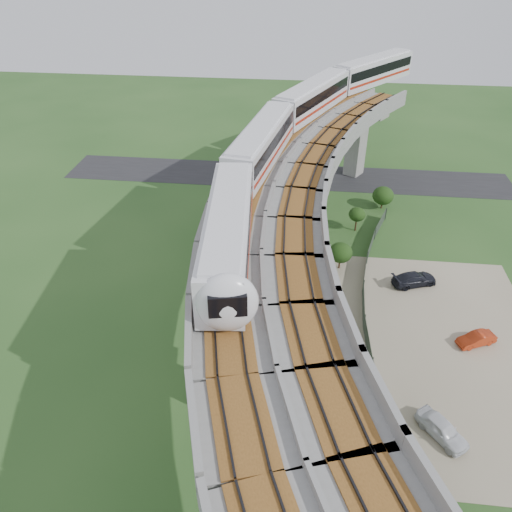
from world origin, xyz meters
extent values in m
plane|color=#264B1E|center=(0.00, 0.00, 0.00)|extent=(160.00, 160.00, 0.00)
cube|color=gray|center=(14.00, -2.00, 0.02)|extent=(18.00, 26.00, 0.04)
cube|color=#232326|center=(0.00, 30.00, 0.01)|extent=(60.00, 8.00, 0.03)
cube|color=#99968E|center=(9.12, 31.80, 4.20)|extent=(2.86, 2.93, 8.40)
cube|color=#99968E|center=(9.12, 31.80, 9.00)|extent=(7.21, 5.74, 1.20)
cube|color=#99968E|center=(0.91, 10.42, 4.20)|extent=(2.35, 2.51, 8.40)
cube|color=#99968E|center=(0.91, 10.42, 9.00)|extent=(7.31, 3.58, 1.20)
cube|color=#99968E|center=(0.91, -10.42, 4.20)|extent=(2.35, 2.51, 8.40)
cube|color=#99968E|center=(0.91, -10.42, 9.00)|extent=(7.31, 3.58, 1.20)
cube|color=gray|center=(6.19, 26.54, 10.00)|extent=(16.42, 20.91, 0.80)
cube|color=gray|center=(2.33, 28.44, 10.90)|extent=(8.66, 17.08, 1.00)
cube|color=gray|center=(10.04, 24.64, 10.90)|extent=(8.66, 17.08, 1.00)
cube|color=brown|center=(4.21, 27.51, 10.46)|extent=(10.68, 18.08, 0.12)
cube|color=black|center=(4.21, 27.51, 10.58)|extent=(9.69, 17.59, 0.12)
cube|color=brown|center=(8.16, 25.56, 10.46)|extent=(10.68, 18.08, 0.12)
cube|color=black|center=(8.16, 25.56, 10.58)|extent=(9.69, 17.59, 0.12)
cube|color=gray|center=(0.70, 9.13, 10.00)|extent=(11.77, 20.03, 0.80)
cube|color=gray|center=(-3.55, 9.78, 10.90)|extent=(3.22, 18.71, 1.00)
cube|color=gray|center=(4.95, 8.47, 10.90)|extent=(3.22, 18.71, 1.00)
cube|color=brown|center=(-1.48, 9.46, 10.46)|extent=(5.44, 19.05, 0.12)
cube|color=black|center=(-1.48, 9.46, 10.58)|extent=(4.35, 18.88, 0.12)
cube|color=brown|center=(2.87, 8.79, 10.46)|extent=(5.44, 19.05, 0.12)
cube|color=black|center=(2.87, 8.79, 10.58)|extent=(4.35, 18.88, 0.12)
cube|color=gray|center=(0.70, -9.13, 10.00)|extent=(11.77, 20.03, 0.80)
cube|color=gray|center=(-3.55, -9.78, 10.90)|extent=(3.22, 18.71, 1.00)
cube|color=gray|center=(4.95, -8.47, 10.90)|extent=(3.22, 18.71, 1.00)
cube|color=brown|center=(-1.48, -9.46, 10.46)|extent=(5.44, 19.05, 0.12)
cube|color=black|center=(-1.48, -9.46, 10.58)|extent=(4.35, 18.88, 0.12)
cube|color=brown|center=(2.87, -8.79, 10.46)|extent=(5.44, 19.05, 0.12)
cube|color=black|center=(2.87, -8.79, 10.58)|extent=(4.35, 18.88, 0.12)
cube|color=silver|center=(-1.94, -5.71, 12.24)|extent=(4.06, 15.18, 3.20)
cube|color=silver|center=(-1.94, -5.71, 13.94)|extent=(3.46, 14.39, 0.22)
cube|color=black|center=(-1.94, -5.71, 12.69)|extent=(4.07, 14.59, 1.15)
cube|color=#AD2411|center=(-1.94, -5.71, 11.49)|extent=(4.07, 14.59, 0.30)
cube|color=black|center=(-1.94, -5.71, 10.78)|extent=(3.06, 12.87, 0.28)
cube|color=silver|center=(-1.42, 9.84, 12.24)|extent=(5.04, 15.24, 3.20)
cube|color=silver|center=(-1.42, 9.84, 13.94)|extent=(4.39, 14.41, 0.22)
cube|color=black|center=(-1.42, 9.84, 12.69)|extent=(5.00, 14.66, 1.15)
cube|color=#AD2411|center=(-1.42, 9.84, 11.49)|extent=(5.00, 14.66, 0.30)
cube|color=black|center=(-1.42, 9.84, 10.78)|extent=(3.89, 12.89, 0.28)
cube|color=silver|center=(2.95, 24.78, 12.24)|extent=(8.45, 14.83, 3.20)
cube|color=silver|center=(2.95, 24.78, 13.94)|extent=(7.66, 13.93, 0.22)
cube|color=black|center=(2.95, 24.78, 12.69)|extent=(8.27, 14.31, 1.15)
cube|color=#AD2411|center=(2.95, 24.78, 11.49)|extent=(8.27, 14.31, 0.30)
cube|color=black|center=(2.95, 24.78, 10.78)|extent=(6.82, 12.45, 0.28)
cube|color=silver|center=(10.88, 38.16, 12.24)|extent=(11.34, 13.50, 3.20)
cube|color=silver|center=(10.88, 38.16, 13.94)|extent=(10.45, 12.58, 0.22)
cube|color=black|center=(10.88, 38.16, 12.69)|extent=(11.01, 13.06, 1.15)
cube|color=#AD2411|center=(10.88, 38.16, 11.49)|extent=(11.01, 13.06, 0.30)
cube|color=black|center=(10.88, 38.16, 10.78)|extent=(9.32, 11.23, 0.28)
ellipsoid|color=silver|center=(-0.85, -12.88, 12.39)|extent=(3.63, 2.47, 3.64)
cylinder|color=#2D382D|center=(12.25, 19.29, 0.75)|extent=(0.08, 0.08, 1.50)
cube|color=#2D382D|center=(11.38, 16.98, 0.75)|extent=(1.69, 4.77, 1.40)
cylinder|color=#2D382D|center=(10.62, 14.63, 0.75)|extent=(0.08, 0.08, 1.50)
cube|color=#2D382D|center=(9.98, 12.24, 0.75)|extent=(1.23, 4.91, 1.40)
cylinder|color=#2D382D|center=(9.45, 9.83, 0.75)|extent=(0.08, 0.08, 1.50)
cube|color=#2D382D|center=(9.03, 7.39, 0.75)|extent=(0.75, 4.99, 1.40)
cylinder|color=#2D382D|center=(8.74, 4.94, 0.75)|extent=(0.08, 0.08, 1.50)
cube|color=#2D382D|center=(8.56, 2.47, 0.75)|extent=(0.27, 5.04, 1.40)
cylinder|color=#2D382D|center=(8.50, 0.00, 0.75)|extent=(0.08, 0.08, 1.50)
cube|color=#2D382D|center=(8.56, -2.47, 0.75)|extent=(0.27, 5.04, 1.40)
cylinder|color=#2D382D|center=(8.74, -4.94, 0.75)|extent=(0.08, 0.08, 1.50)
cube|color=#2D382D|center=(9.03, -7.39, 0.75)|extent=(0.75, 4.99, 1.40)
cylinder|color=#2D382D|center=(9.45, -9.83, 0.75)|extent=(0.08, 0.08, 1.50)
cube|color=#2D382D|center=(9.98, -12.24, 0.75)|extent=(1.23, 4.91, 1.40)
cylinder|color=#2D382D|center=(10.62, -14.63, 0.75)|extent=(0.08, 0.08, 1.50)
cylinder|color=#382314|center=(12.05, 22.07, 0.47)|extent=(0.18, 0.18, 0.94)
ellipsoid|color=#183511|center=(12.05, 22.07, 1.70)|extent=(2.53, 2.53, 2.15)
cylinder|color=#382314|center=(8.62, 16.37, 0.76)|extent=(0.18, 0.18, 1.52)
ellipsoid|color=#183511|center=(8.62, 16.37, 2.07)|extent=(1.84, 1.84, 1.56)
cylinder|color=#382314|center=(6.61, 8.71, 0.59)|extent=(0.18, 0.18, 1.19)
ellipsoid|color=#183511|center=(6.61, 8.71, 1.89)|extent=(2.34, 2.34, 1.99)
cylinder|color=#382314|center=(6.09, -2.24, 0.75)|extent=(0.18, 0.18, 1.51)
ellipsoid|color=#183511|center=(6.09, -2.24, 2.22)|extent=(2.38, 2.38, 2.02)
cylinder|color=#382314|center=(8.01, -10.01, 0.78)|extent=(0.18, 0.18, 1.56)
ellipsoid|color=#183511|center=(8.01, -10.01, 2.22)|extent=(2.19, 2.19, 1.86)
imported|color=silver|center=(12.93, -10.33, 0.70)|extent=(3.56, 4.00, 1.31)
imported|color=#A82C0F|center=(17.46, -0.98, 0.58)|extent=(3.43, 2.35, 1.07)
imported|color=black|center=(13.63, 6.77, 0.67)|extent=(4.66, 3.21, 1.25)
camera|label=1|loc=(2.90, -32.82, 28.91)|focal=35.00mm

